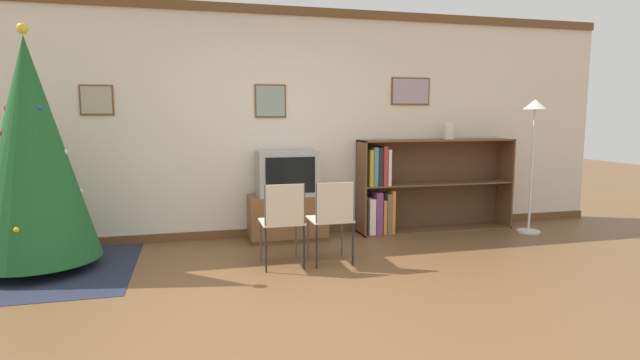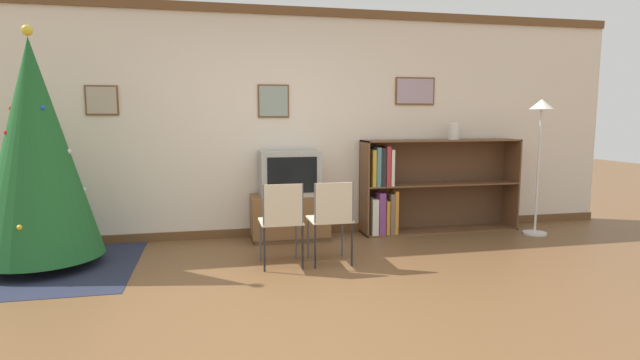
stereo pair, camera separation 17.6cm
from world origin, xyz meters
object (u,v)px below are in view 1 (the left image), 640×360
object	(u,v)px
folding_chair_left	(283,219)
standing_lamp	(534,131)
folding_chair_right	(332,217)
christmas_tree	(31,150)
vase	(449,131)
bookshelf	(411,187)
television	(287,173)
tv_console	(287,217)

from	to	relation	value
folding_chair_left	standing_lamp	world-z (taller)	standing_lamp
standing_lamp	folding_chair_left	bearing A→B (deg)	-167.88
folding_chair_right	christmas_tree	bearing A→B (deg)	169.33
christmas_tree	vase	bearing A→B (deg)	7.90
folding_chair_right	folding_chair_left	bearing A→B (deg)	180.00
folding_chair_left	standing_lamp	distance (m)	3.39
bookshelf	folding_chair_left	bearing A→B (deg)	-148.14
television	bookshelf	xyz separation A→B (m)	(1.58, 0.07, -0.23)
folding_chair_left	christmas_tree	bearing A→B (deg)	167.10
folding_chair_right	standing_lamp	xyz separation A→B (m)	(2.74, 0.69, 0.79)
christmas_tree	folding_chair_left	bearing A→B (deg)	-12.90
bookshelf	vase	distance (m)	0.86
christmas_tree	bookshelf	world-z (taller)	christmas_tree
vase	folding_chair_right	bearing A→B (deg)	-148.19
christmas_tree	tv_console	xyz separation A→B (m)	(2.48, 0.56, -0.86)
christmas_tree	television	world-z (taller)	christmas_tree
tv_console	standing_lamp	world-z (taller)	standing_lamp
tv_console	vase	distance (m)	2.31
tv_console	television	distance (m)	0.52
television	standing_lamp	xyz separation A→B (m)	(2.98, -0.38, 0.47)
tv_console	folding_chair_right	world-z (taller)	folding_chair_right
television	standing_lamp	bearing A→B (deg)	-7.21
tv_console	folding_chair_left	bearing A→B (deg)	-102.68
standing_lamp	bookshelf	bearing A→B (deg)	162.38
tv_console	vase	bearing A→B (deg)	2.03
tv_console	bookshelf	xyz separation A→B (m)	(1.58, 0.06, 0.29)
christmas_tree	bookshelf	xyz separation A→B (m)	(4.06, 0.62, -0.57)
christmas_tree	folding_chair_right	size ratio (longest dim) A/B	2.75
bookshelf	vase	world-z (taller)	vase
christmas_tree	folding_chair_right	distance (m)	2.84
folding_chair_left	vase	xyz separation A→B (m)	(2.33, 1.15, 0.78)
folding_chair_left	standing_lamp	size ratio (longest dim) A/B	0.50
bookshelf	folding_chair_right	bearing A→B (deg)	-139.82
tv_console	standing_lamp	distance (m)	3.16
christmas_tree	television	size ratio (longest dim) A/B	3.30
folding_chair_right	standing_lamp	bearing A→B (deg)	14.17
vase	tv_console	bearing A→B (deg)	-177.97
tv_console	standing_lamp	xyz separation A→B (m)	(2.98, -0.38, 0.99)
tv_console	television	bearing A→B (deg)	-90.00
christmas_tree	television	xyz separation A→B (m)	(2.48, 0.56, -0.34)
christmas_tree	standing_lamp	xyz separation A→B (m)	(5.46, 0.18, 0.13)
folding_chair_right	vase	world-z (taller)	vase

